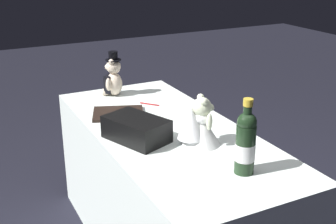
{
  "coord_description": "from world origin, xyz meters",
  "views": [
    {
      "loc": [
        -1.93,
        0.98,
        1.68
      ],
      "look_at": [
        0.0,
        0.0,
        0.86
      ],
      "focal_mm": 47.7,
      "sensor_mm": 36.0,
      "label": 1
    }
  ],
  "objects": [
    {
      "name": "guestbook",
      "position": [
        0.33,
        0.15,
        0.77
      ],
      "size": [
        0.31,
        0.35,
        0.02
      ],
      "primitive_type": "cube",
      "rotation": [
        0.0,
        0.0,
        -0.37
      ],
      "color": "black",
      "rests_on": "reception_table"
    },
    {
      "name": "teddy_bear_bride",
      "position": [
        -0.23,
        -0.05,
        0.87
      ],
      "size": [
        0.2,
        0.23,
        0.25
      ],
      "color": "white",
      "rests_on": "reception_table"
    },
    {
      "name": "champagne_bottle",
      "position": [
        -0.56,
        -0.08,
        0.9
      ],
      "size": [
        0.09,
        0.09,
        0.33
      ],
      "color": "#1C311C",
      "rests_on": "reception_table"
    },
    {
      "name": "signing_pen",
      "position": [
        0.4,
        -0.07,
        0.77
      ],
      "size": [
        0.11,
        0.09,
        0.01
      ],
      "color": "maroon",
      "rests_on": "reception_table"
    },
    {
      "name": "gift_case_black",
      "position": [
        -0.04,
        0.2,
        0.82
      ],
      "size": [
        0.36,
        0.3,
        0.11
      ],
      "color": "black",
      "rests_on": "reception_table"
    },
    {
      "name": "reception_table",
      "position": [
        0.0,
        0.0,
        0.38
      ],
      "size": [
        1.68,
        0.74,
        0.76
      ],
      "primitive_type": "cube",
      "color": "white",
      "rests_on": "ground_plane"
    },
    {
      "name": "teddy_bear_groom",
      "position": [
        0.68,
        0.05,
        0.88
      ],
      "size": [
        0.14,
        0.14,
        0.29
      ],
      "color": "beige",
      "rests_on": "reception_table"
    }
  ]
}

